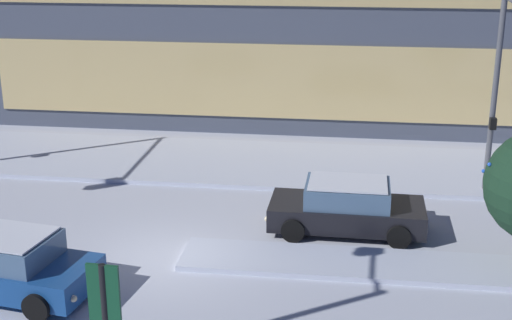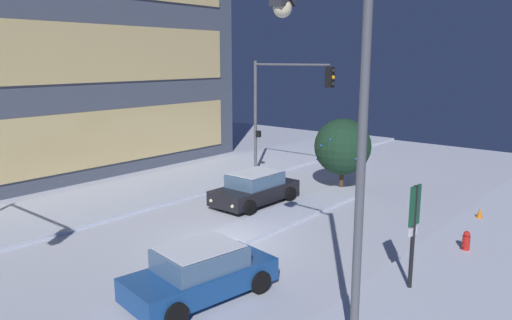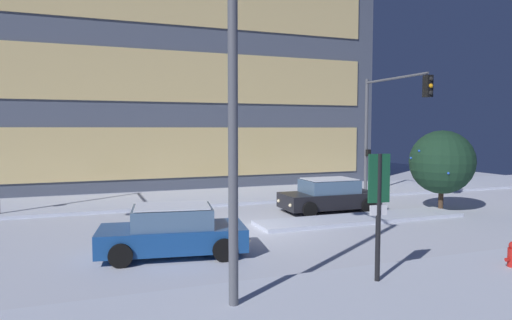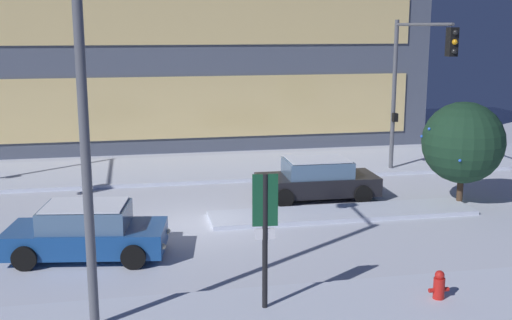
# 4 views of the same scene
# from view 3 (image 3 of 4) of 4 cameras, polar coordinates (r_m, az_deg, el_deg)

# --- Properties ---
(ground) EXTENTS (52.00, 52.00, 0.00)m
(ground) POSITION_cam_3_polar(r_m,az_deg,el_deg) (16.93, -0.59, -8.85)
(ground) COLOR silver
(curb_strip_near) EXTENTS (52.00, 5.20, 0.14)m
(curb_strip_near) POSITION_cam_3_polar(r_m,az_deg,el_deg) (10.05, 16.10, -17.70)
(curb_strip_near) COLOR silver
(curb_strip_near) RESTS_ON ground
(curb_strip_far) EXTENTS (52.00, 5.20, 0.14)m
(curb_strip_far) POSITION_cam_3_polar(r_m,az_deg,el_deg) (24.51, -7.05, -4.71)
(curb_strip_far) COLOR silver
(curb_strip_far) RESTS_ON ground
(median_strip) EXTENTS (9.00, 1.80, 0.14)m
(median_strip) POSITION_cam_3_polar(r_m,az_deg,el_deg) (19.35, 13.04, -7.12)
(median_strip) COLOR silver
(median_strip) RESTS_ON ground
(car_near) EXTENTS (4.55, 2.62, 1.49)m
(car_near) POSITION_cam_3_polar(r_m,az_deg,el_deg) (13.88, -10.37, -8.77)
(car_near) COLOR #19478C
(car_near) RESTS_ON ground
(car_far) EXTENTS (4.48, 2.17, 1.49)m
(car_far) POSITION_cam_3_polar(r_m,az_deg,el_deg) (20.98, 9.10, -4.43)
(car_far) COLOR black
(car_far) RESTS_ON ground
(traffic_light_corner_far_right) EXTENTS (0.32, 5.20, 6.49)m
(traffic_light_corner_far_right) POSITION_cam_3_polar(r_m,az_deg,el_deg) (24.73, 16.18, 5.47)
(traffic_light_corner_far_right) COLOR #565960
(traffic_light_corner_far_right) RESTS_ON ground
(street_lamp_arched) EXTENTS (0.56, 2.54, 8.11)m
(street_lamp_arched) POSITION_cam_3_polar(r_m,az_deg,el_deg) (9.89, -3.90, 12.53)
(street_lamp_arched) COLOR #565960
(street_lamp_arched) RESTS_ON ground
(parking_info_sign) EXTENTS (0.55, 0.12, 3.16)m
(parking_info_sign) POSITION_cam_3_polar(r_m,az_deg,el_deg) (11.14, 15.05, -5.10)
(parking_info_sign) COLOR black
(parking_info_sign) RESTS_ON ground
(decorated_tree_median) EXTENTS (2.87, 2.86, 3.67)m
(decorated_tree_median) POSITION_cam_3_polar(r_m,az_deg,el_deg) (22.20, 22.18, -0.25)
(decorated_tree_median) COLOR #473323
(decorated_tree_median) RESTS_ON ground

